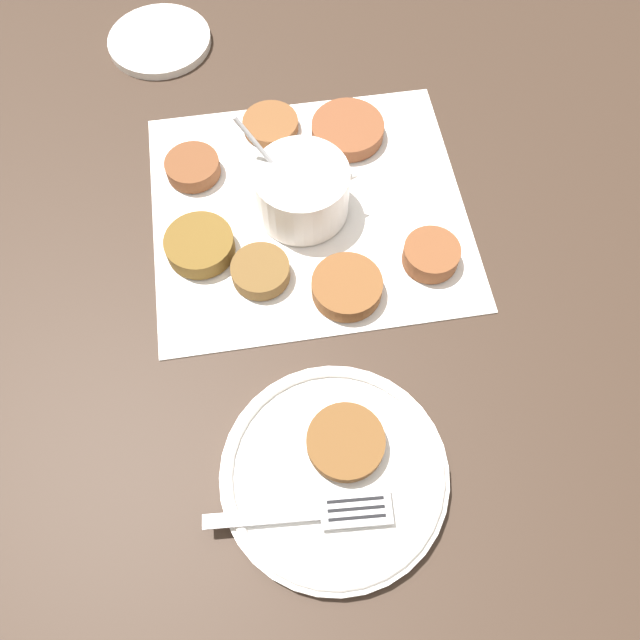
% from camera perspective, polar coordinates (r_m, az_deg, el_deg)
% --- Properties ---
extents(ground_plane, '(4.00, 4.00, 0.00)m').
position_cam_1_polar(ground_plane, '(0.68, -3.11, 8.35)').
color(ground_plane, '#38281E').
extents(napkin, '(0.37, 0.35, 0.00)m').
position_cam_1_polar(napkin, '(0.70, -1.05, 10.14)').
color(napkin, white).
rests_on(napkin, ground_plane).
extents(sauce_bowl, '(0.12, 0.10, 0.11)m').
position_cam_1_polar(sauce_bowl, '(0.67, -1.62, 11.54)').
color(sauce_bowl, white).
rests_on(sauce_bowl, napkin).
extents(fritter_0, '(0.08, 0.08, 0.02)m').
position_cam_1_polar(fritter_0, '(0.75, 2.54, 16.98)').
color(fritter_0, brown).
rests_on(fritter_0, napkin).
extents(fritter_1, '(0.07, 0.07, 0.02)m').
position_cam_1_polar(fritter_1, '(0.66, -10.94, 6.74)').
color(fritter_1, brown).
rests_on(fritter_1, napkin).
extents(fritter_2, '(0.06, 0.06, 0.02)m').
position_cam_1_polar(fritter_2, '(0.66, 10.12, 5.90)').
color(fritter_2, brown).
rests_on(fritter_2, napkin).
extents(fritter_3, '(0.06, 0.06, 0.02)m').
position_cam_1_polar(fritter_3, '(0.64, -5.46, 4.46)').
color(fritter_3, brown).
rests_on(fritter_3, napkin).
extents(fritter_4, '(0.06, 0.06, 0.01)m').
position_cam_1_polar(fritter_4, '(0.77, -4.55, 17.41)').
color(fritter_4, brown).
rests_on(fritter_4, napkin).
extents(fritter_5, '(0.06, 0.06, 0.02)m').
position_cam_1_polar(fritter_5, '(0.73, -11.56, 13.53)').
color(fritter_5, brown).
rests_on(fritter_5, napkin).
extents(fritter_6, '(0.07, 0.07, 0.02)m').
position_cam_1_polar(fritter_6, '(0.63, 2.47, 3.03)').
color(fritter_6, brown).
rests_on(fritter_6, napkin).
extents(serving_plate, '(0.20, 0.20, 0.02)m').
position_cam_1_polar(serving_plate, '(0.56, 1.32, -13.85)').
color(serving_plate, white).
rests_on(serving_plate, ground_plane).
extents(fritter_on_plate, '(0.07, 0.07, 0.01)m').
position_cam_1_polar(fritter_on_plate, '(0.55, 2.36, -11.07)').
color(fritter_on_plate, brown).
rests_on(fritter_on_plate, serving_plate).
extents(fork, '(0.16, 0.03, 0.00)m').
position_cam_1_polar(fork, '(0.54, -0.10, -17.18)').
color(fork, silver).
rests_on(fork, serving_plate).
extents(extra_saucer, '(0.13, 0.13, 0.01)m').
position_cam_1_polar(extra_saucer, '(0.90, -14.44, 23.48)').
color(extra_saucer, white).
rests_on(extra_saucer, ground_plane).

